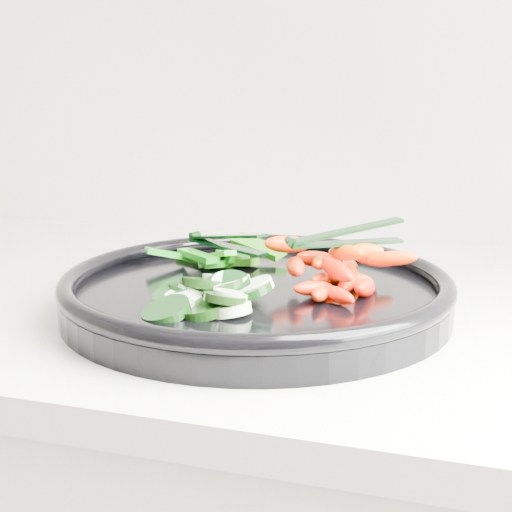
% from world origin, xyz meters
% --- Properties ---
extents(veggie_tray, '(0.44, 0.44, 0.04)m').
position_xyz_m(veggie_tray, '(0.47, 1.63, 0.95)').
color(veggie_tray, black).
rests_on(veggie_tray, counter).
extents(cucumber_pile, '(0.12, 0.11, 0.04)m').
position_xyz_m(cucumber_pile, '(0.44, 1.56, 0.96)').
color(cucumber_pile, black).
rests_on(cucumber_pile, veggie_tray).
extents(carrot_pile, '(0.15, 0.15, 0.05)m').
position_xyz_m(carrot_pile, '(0.54, 1.65, 0.97)').
color(carrot_pile, '#FC1000').
rests_on(carrot_pile, veggie_tray).
extents(pepper_pile, '(0.14, 0.11, 0.04)m').
position_xyz_m(pepper_pile, '(0.41, 1.70, 0.96)').
color(pepper_pile, '#116509').
rests_on(pepper_pile, veggie_tray).
extents(tong_carrot, '(0.10, 0.07, 0.02)m').
position_xyz_m(tong_carrot, '(0.55, 1.65, 1.00)').
color(tong_carrot, black).
rests_on(tong_carrot, carrot_pile).
extents(tong_pepper, '(0.11, 0.07, 0.02)m').
position_xyz_m(tong_pepper, '(0.41, 1.71, 0.98)').
color(tong_pepper, black).
rests_on(tong_pepper, pepper_pile).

